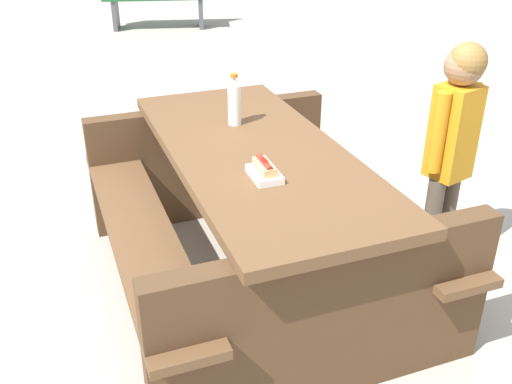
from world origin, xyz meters
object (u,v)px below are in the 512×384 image
object	(u,v)px
picnic_table	(256,207)
soda_bottle	(234,101)
hotdog_tray	(264,171)
child_in_coat	(454,133)

from	to	relation	value
picnic_table	soda_bottle	bearing A→B (deg)	-162.28
hotdog_tray	child_in_coat	size ratio (longest dim) A/B	0.17
picnic_table	child_in_coat	size ratio (longest dim) A/B	1.80
soda_bottle	child_in_coat	world-z (taller)	child_in_coat
soda_bottle	hotdog_tray	xyz separation A→B (m)	(0.61, 0.13, -0.09)
hotdog_tray	child_in_coat	distance (m)	1.01
soda_bottle	hotdog_tray	size ratio (longest dim) A/B	1.27
soda_bottle	hotdog_tray	world-z (taller)	soda_bottle
soda_bottle	child_in_coat	size ratio (longest dim) A/B	0.22
child_in_coat	hotdog_tray	bearing A→B (deg)	-65.35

